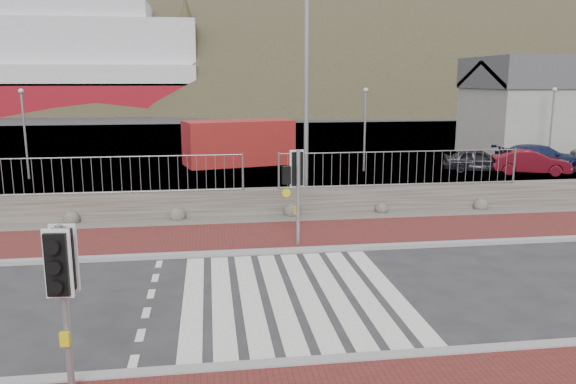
{
  "coord_description": "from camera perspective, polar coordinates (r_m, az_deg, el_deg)",
  "views": [
    {
      "loc": [
        -1.68,
        -11.16,
        4.53
      ],
      "look_at": [
        0.32,
        3.0,
        1.65
      ],
      "focal_mm": 35.0,
      "sensor_mm": 36.0,
      "label": 1
    }
  ],
  "objects": [
    {
      "name": "zebra_crossing",
      "position": [
        12.16,
        0.48,
        -10.44
      ],
      "size": [
        4.62,
        5.6,
        0.01
      ],
      "color": "silver",
      "rests_on": "ground"
    },
    {
      "name": "traffic_signal_far",
      "position": [
        15.04,
        0.92,
        1.51
      ],
      "size": [
        0.66,
        0.3,
        2.69
      ],
      "rotation": [
        0.0,
        0.0,
        3.32
      ],
      "color": "gray",
      "rests_on": "ground"
    },
    {
      "name": "sidewalk_far",
      "position": [
        16.38,
        -1.86,
        -4.52
      ],
      "size": [
        40.0,
        3.0,
        0.08
      ],
      "primitive_type": "cube",
      "color": "maroon",
      "rests_on": "ground"
    },
    {
      "name": "kerb_near",
      "position": [
        9.46,
        3.3,
        -16.88
      ],
      "size": [
        40.0,
        0.25,
        0.12
      ],
      "primitive_type": "cube",
      "color": "gray",
      "rests_on": "ground"
    },
    {
      "name": "car_b",
      "position": [
        29.65,
        23.43,
        2.81
      ],
      "size": [
        3.77,
        2.38,
        1.17
      ],
      "primitive_type": "imported",
      "rotation": [
        0.0,
        0.0,
        1.22
      ],
      "color": "maroon",
      "rests_on": "ground"
    },
    {
      "name": "railing",
      "position": [
        18.59,
        -2.78,
        3.0
      ],
      "size": [
        18.07,
        0.07,
        1.22
      ],
      "color": "gray",
      "rests_on": "stone_wall"
    },
    {
      "name": "car_c",
      "position": [
        31.01,
        24.19,
        3.21
      ],
      "size": [
        4.54,
        1.98,
        1.3
      ],
      "primitive_type": "imported",
      "rotation": [
        0.0,
        0.0,
        1.54
      ],
      "color": "#162045",
      "rests_on": "ground"
    },
    {
      "name": "traffic_signal_near",
      "position": [
        8.43,
        -21.92,
        -7.88
      ],
      "size": [
        0.39,
        0.25,
        2.59
      ],
      "rotation": [
        0.0,
        0.0,
        -0.09
      ],
      "color": "gray",
      "rests_on": "ground"
    },
    {
      "name": "kerb_far",
      "position": [
        14.95,
        -1.23,
        -6.04
      ],
      "size": [
        40.0,
        0.25,
        0.12
      ],
      "primitive_type": "cube",
      "color": "gray",
      "rests_on": "ground"
    },
    {
      "name": "hills_backdrop",
      "position": [
        103.18,
        -3.09,
        -4.13
      ],
      "size": [
        254.0,
        90.0,
        100.0
      ],
      "color": "#323620",
      "rests_on": "ground"
    },
    {
      "name": "gravel_strip",
      "position": [
        18.3,
        -2.54,
        -2.85
      ],
      "size": [
        40.0,
        1.5,
        0.06
      ],
      "primitive_type": "cube",
      "color": "#59544C",
      "rests_on": "ground"
    },
    {
      "name": "shipping_container",
      "position": [
        30.36,
        -5.05,
        5.02
      ],
      "size": [
        6.08,
        3.66,
        2.37
      ],
      "primitive_type": "cube",
      "rotation": [
        0.0,
        0.0,
        0.24
      ],
      "color": "maroon",
      "rests_on": "ground"
    },
    {
      "name": "ground",
      "position": [
        12.16,
        0.48,
        -10.46
      ],
      "size": [
        220.0,
        220.0,
        0.0
      ],
      "primitive_type": "plane",
      "color": "#28282B",
      "rests_on": "ground"
    },
    {
      "name": "quay",
      "position": [
        39.36,
        -5.57,
        4.73
      ],
      "size": [
        120.0,
        40.0,
        0.5
      ],
      "primitive_type": "cube",
      "color": "#4C4C4F",
      "rests_on": "ground"
    },
    {
      "name": "stone_wall",
      "position": [
        18.98,
        -2.79,
        -1.03
      ],
      "size": [
        40.0,
        0.6,
        0.9
      ],
      "primitive_type": "cube",
      "color": "#4B453E",
      "rests_on": "ground"
    },
    {
      "name": "ferry",
      "position": [
        82.34,
        -24.74,
        10.95
      ],
      "size": [
        50.0,
        16.0,
        20.0
      ],
      "color": "maroon",
      "rests_on": "ground"
    },
    {
      "name": "water",
      "position": [
        74.22,
        -6.81,
        7.81
      ],
      "size": [
        220.0,
        50.0,
        0.05
      ],
      "primitive_type": "cube",
      "color": "#3F4C54",
      "rests_on": "ground"
    },
    {
      "name": "streetlight",
      "position": [
        19.63,
        2.33,
        13.19
      ],
      "size": [
        1.91,
        0.65,
        9.15
      ],
      "rotation": [
        0.0,
        0.0,
        0.24
      ],
      "color": "gray",
      "rests_on": "ground"
    },
    {
      "name": "car_a",
      "position": [
        29.52,
        18.73,
        3.09
      ],
      "size": [
        3.6,
        2.27,
        1.14
      ],
      "primitive_type": "imported",
      "rotation": [
        0.0,
        0.0,
        1.27
      ],
      "color": "black",
      "rests_on": "ground"
    },
    {
      "name": "harbor_building",
      "position": [
        37.92,
        27.1,
        7.74
      ],
      "size": [
        12.2,
        6.2,
        5.8
      ],
      "color": "#9E9E99",
      "rests_on": "ground"
    }
  ]
}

